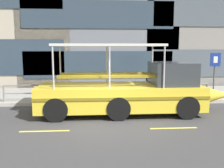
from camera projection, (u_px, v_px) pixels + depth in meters
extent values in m
plane|color=#3D3D3F|center=(109.00, 122.00, 10.13)|extent=(120.00, 120.00, 0.00)
cube|color=#99968E|center=(104.00, 94.00, 15.65)|extent=(32.00, 4.80, 0.18)
cube|color=#B2ADA3|center=(105.00, 103.00, 13.19)|extent=(32.00, 0.18, 0.18)
cube|color=#DBD64C|center=(45.00, 131.00, 8.97)|extent=(1.80, 0.12, 0.01)
cube|color=#DBD64C|center=(174.00, 128.00, 9.30)|extent=(1.80, 0.12, 0.01)
cube|color=#2D3D4C|center=(99.00, 65.00, 18.12)|extent=(10.96, 0.06, 1.98)
cube|color=#2D3D4C|center=(99.00, 14.00, 17.61)|extent=(10.96, 0.06, 1.98)
cube|color=#4C5660|center=(219.00, 63.00, 18.75)|extent=(10.29, 0.06, 2.06)
cube|color=#4C5660|center=(222.00, 12.00, 18.21)|extent=(10.29, 0.06, 2.06)
cylinder|color=gray|center=(108.00, 85.00, 13.40)|extent=(11.11, 0.07, 0.07)
cylinder|color=gray|center=(108.00, 92.00, 13.46)|extent=(11.11, 0.06, 0.06)
cylinder|color=gray|center=(4.00, 94.00, 13.07)|extent=(0.09, 0.09, 0.86)
cylinder|color=gray|center=(46.00, 93.00, 13.23)|extent=(0.09, 0.09, 0.86)
cylinder|color=gray|center=(88.00, 93.00, 13.38)|extent=(0.09, 0.09, 0.86)
cylinder|color=gray|center=(128.00, 92.00, 13.54)|extent=(0.09, 0.09, 0.86)
cylinder|color=gray|center=(168.00, 92.00, 13.69)|extent=(0.09, 0.09, 0.86)
cylinder|color=gray|center=(207.00, 91.00, 13.85)|extent=(0.09, 0.09, 0.86)
cylinder|color=#4C4F54|center=(214.00, 76.00, 14.12)|extent=(0.08, 0.08, 2.52)
cube|color=navy|center=(215.00, 60.00, 13.94)|extent=(0.60, 0.04, 0.76)
cube|color=white|center=(216.00, 60.00, 13.92)|extent=(0.24, 0.01, 0.36)
cube|color=yellow|center=(120.00, 96.00, 11.31)|extent=(7.34, 2.41, 1.06)
cone|color=yellow|center=(215.00, 95.00, 11.63)|extent=(1.65, 1.01, 1.01)
cylinder|color=yellow|center=(39.00, 97.00, 11.05)|extent=(0.37, 1.01, 1.01)
cube|color=olive|center=(123.00, 99.00, 10.08)|extent=(7.34, 0.04, 0.12)
sphere|color=white|center=(223.00, 94.00, 11.65)|extent=(0.22, 0.22, 0.22)
cube|color=#33383D|center=(172.00, 73.00, 11.33)|extent=(1.84, 2.03, 1.02)
cube|color=silver|center=(108.00, 45.00, 10.94)|extent=(4.77, 2.22, 0.10)
cylinder|color=#B2B2B7|center=(152.00, 64.00, 12.28)|extent=(0.07, 0.07, 1.74)
cylinder|color=#B2B2B7|center=(164.00, 67.00, 10.18)|extent=(0.07, 0.07, 1.74)
cylinder|color=#B2B2B7|center=(107.00, 64.00, 12.12)|extent=(0.07, 0.07, 1.74)
cylinder|color=#B2B2B7|center=(109.00, 68.00, 10.02)|extent=(0.07, 0.07, 1.74)
cylinder|color=#B2B2B7|center=(60.00, 65.00, 11.96)|extent=(0.07, 0.07, 1.74)
cylinder|color=#B2B2B7|center=(53.00, 68.00, 9.87)|extent=(0.07, 0.07, 1.74)
cube|color=olive|center=(107.00, 74.00, 11.71)|extent=(4.39, 0.28, 0.12)
cube|color=olive|center=(109.00, 77.00, 10.56)|extent=(4.39, 0.28, 0.12)
cylinder|color=black|center=(171.00, 97.00, 12.65)|extent=(1.00, 0.28, 1.00)
cylinder|color=black|center=(187.00, 108.00, 10.45)|extent=(1.00, 0.28, 1.00)
cylinder|color=black|center=(114.00, 98.00, 12.44)|extent=(1.00, 0.28, 1.00)
cylinder|color=black|center=(118.00, 109.00, 10.25)|extent=(1.00, 0.28, 1.00)
cylinder|color=black|center=(63.00, 99.00, 12.26)|extent=(1.00, 0.28, 1.00)
cylinder|color=black|center=(56.00, 110.00, 10.07)|extent=(1.00, 0.28, 1.00)
cylinder|color=#1E2338|center=(171.00, 88.00, 14.84)|extent=(0.11, 0.11, 0.87)
cylinder|color=#1E2338|center=(171.00, 88.00, 15.01)|extent=(0.11, 0.11, 0.87)
cube|color=#B7B2A8|center=(171.00, 76.00, 14.82)|extent=(0.29, 0.37, 0.62)
cylinder|color=#B7B2A8|center=(171.00, 77.00, 14.62)|extent=(0.08, 0.08, 0.55)
cylinder|color=#B7B2A8|center=(171.00, 76.00, 15.03)|extent=(0.08, 0.08, 0.55)
sphere|color=#936B4C|center=(171.00, 68.00, 14.75)|extent=(0.24, 0.24, 0.24)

